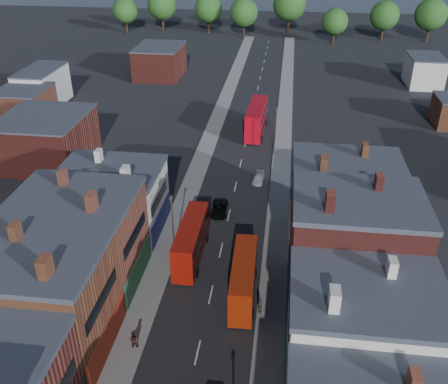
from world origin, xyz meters
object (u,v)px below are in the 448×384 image
(bus_0, at_px, (191,241))
(bus_2, at_px, (256,118))
(car_3, at_px, (258,178))
(ped_3, at_px, (260,306))
(ped_1, at_px, (133,339))
(bus_1, at_px, (243,278))
(car_2, at_px, (219,209))

(bus_0, height_order, bus_2, bus_2)
(car_3, distance_m, ped_3, 28.28)
(ped_1, bearing_deg, bus_2, -103.79)
(bus_0, relative_size, bus_1, 1.04)
(car_2, bearing_deg, bus_0, -102.43)
(bus_2, height_order, ped_3, bus_2)
(ped_3, bearing_deg, bus_0, 52.01)
(car_3, distance_m, ped_1, 35.39)
(ped_1, bearing_deg, bus_1, -144.10)
(car_3, xyz_separation_m, ped_3, (2.06, -28.21, 0.45))
(car_2, distance_m, ped_1, 25.00)
(ped_1, distance_m, ped_3, 12.74)
(bus_0, bearing_deg, bus_2, 83.55)
(bus_2, height_order, car_2, bus_2)
(bus_2, distance_m, car_3, 19.04)
(bus_1, distance_m, car_3, 25.91)
(bus_1, height_order, car_2, bus_1)
(car_2, xyz_separation_m, car_3, (4.61, 9.60, -0.10))
(bus_1, bearing_deg, car_3, 88.84)
(bus_2, bearing_deg, car_2, -93.30)
(bus_0, relative_size, ped_3, 6.20)
(bus_0, xyz_separation_m, car_3, (6.42, 20.01, -1.94))
(car_3, bearing_deg, car_2, -111.30)
(car_2, relative_size, ped_3, 2.65)
(bus_2, relative_size, car_3, 3.39)
(car_2, bearing_deg, ped_1, -103.16)
(car_2, height_order, car_3, car_2)
(car_2, bearing_deg, bus_1, -76.23)
(bus_2, bearing_deg, ped_1, -95.54)
(car_3, bearing_deg, bus_2, 99.66)
(ped_3, bearing_deg, ped_1, 123.97)
(car_3, bearing_deg, bus_1, -85.28)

